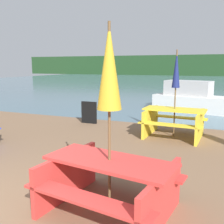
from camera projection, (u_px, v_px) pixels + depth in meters
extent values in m
cube|color=slate|center=(194.00, 82.00, 31.98)|extent=(60.00, 50.00, 0.00)
cube|color=#1E3D1E|center=(205.00, 65.00, 49.85)|extent=(80.00, 1.60, 4.00)
cube|color=red|center=(109.00, 161.00, 3.48)|extent=(1.82, 0.94, 0.04)
cube|color=red|center=(85.00, 199.00, 3.06)|extent=(1.77, 0.52, 0.04)
cube|color=red|center=(128.00, 168.00, 3.99)|extent=(1.77, 0.52, 0.04)
cube|color=red|center=(67.00, 176.00, 3.90)|extent=(0.26, 1.38, 0.69)
cube|color=red|center=(161.00, 201.00, 3.18)|extent=(0.26, 1.38, 0.69)
cube|color=yellow|center=(175.00, 109.00, 7.21)|extent=(1.69, 0.79, 0.04)
cube|color=yellow|center=(170.00, 125.00, 6.78)|extent=(1.66, 0.37, 0.04)
cube|color=yellow|center=(178.00, 117.00, 7.76)|extent=(1.66, 0.37, 0.04)
cube|color=yellow|center=(150.00, 121.00, 7.57)|extent=(0.14, 1.38, 0.75)
cube|color=yellow|center=(200.00, 126.00, 6.99)|extent=(0.14, 1.38, 0.75)
cylinder|color=brown|center=(109.00, 122.00, 3.38)|extent=(0.04, 0.04, 2.50)
cone|color=gold|center=(109.00, 66.00, 3.26)|extent=(0.32, 0.32, 1.09)
cylinder|color=brown|center=(175.00, 94.00, 7.14)|extent=(0.04, 0.04, 2.38)
cone|color=navy|center=(176.00, 69.00, 7.02)|extent=(0.22, 0.22, 1.01)
cube|color=silver|center=(206.00, 104.00, 11.14)|extent=(4.62, 2.28, 0.67)
cube|color=#B2B2B2|center=(188.00, 88.00, 11.49)|extent=(2.11, 1.31, 0.64)
cube|color=black|center=(89.00, 112.00, 8.99)|extent=(0.55, 0.08, 0.75)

